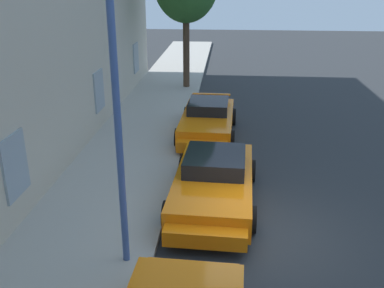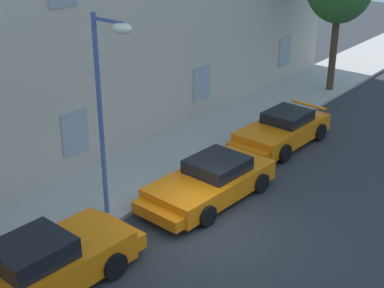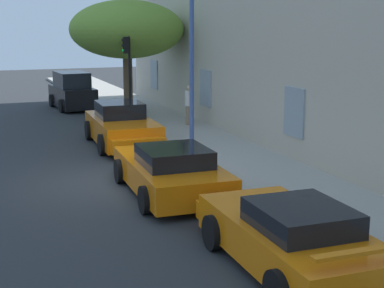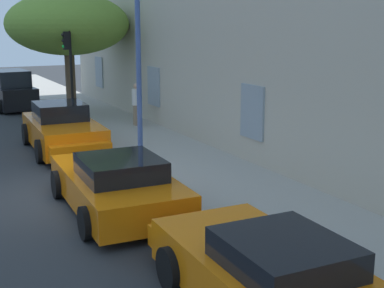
% 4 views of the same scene
% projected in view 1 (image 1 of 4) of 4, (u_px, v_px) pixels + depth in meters
% --- Properties ---
extents(ground_plane, '(80.00, 80.00, 0.00)m').
position_uv_depth(ground_plane, '(260.00, 236.00, 10.22)').
color(ground_plane, '#2B2D30').
extents(sidewalk, '(60.00, 3.40, 0.14)m').
position_uv_depth(sidewalk, '(91.00, 226.00, 10.50)').
color(sidewalk, '#A8A399').
rests_on(sidewalk, ground).
extents(sportscar_yellow_flank, '(4.88, 2.37, 1.26)m').
position_uv_depth(sportscar_yellow_flank, '(213.00, 185.00, 11.44)').
color(sportscar_yellow_flank, orange).
rests_on(sportscar_yellow_flank, ground).
extents(sportscar_white_middle, '(4.66, 2.17, 1.27)m').
position_uv_depth(sportscar_white_middle, '(207.00, 122.00, 16.24)').
color(sportscar_white_middle, orange).
rests_on(sportscar_white_middle, ground).
extents(street_lamp, '(0.44, 1.42, 6.02)m').
position_uv_depth(street_lamp, '(137.00, 64.00, 7.64)').
color(street_lamp, '#3F5999').
rests_on(street_lamp, sidewalk).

